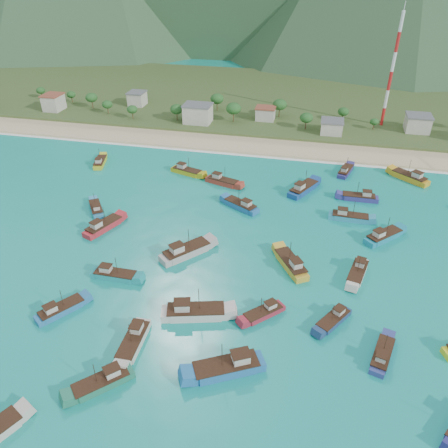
% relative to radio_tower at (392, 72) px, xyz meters
% --- Properties ---
extents(ground, '(600.00, 600.00, 0.00)m').
position_rel_radio_tower_xyz_m(ground, '(-39.89, -108.00, -22.74)').
color(ground, '#0C8988').
rests_on(ground, ground).
extents(beach, '(400.00, 18.00, 1.20)m').
position_rel_radio_tower_xyz_m(beach, '(-39.89, -29.00, -22.74)').
color(beach, beige).
rests_on(beach, ground).
extents(land, '(400.00, 110.00, 2.40)m').
position_rel_radio_tower_xyz_m(land, '(-39.89, 32.00, -22.74)').
color(land, '#385123').
rests_on(land, ground).
extents(surf_line, '(400.00, 2.50, 0.08)m').
position_rel_radio_tower_xyz_m(surf_line, '(-39.89, -38.50, -22.74)').
color(surf_line, white).
rests_on(surf_line, ground).
extents(village, '(215.40, 25.16, 7.07)m').
position_rel_radio_tower_xyz_m(village, '(-24.45, -7.18, -18.12)').
color(village, beige).
rests_on(village, ground).
extents(vegetation, '(273.39, 25.58, 8.76)m').
position_rel_radio_tower_xyz_m(vegetation, '(-39.32, -4.59, -17.63)').
color(vegetation, '#235623').
rests_on(vegetation, ground).
extents(radio_tower, '(1.20, 1.20, 42.28)m').
position_rel_radio_tower_xyz_m(radio_tower, '(0.00, 0.00, 0.00)').
color(radio_tower, red).
rests_on(radio_tower, ground).
extents(boat_0, '(7.31, 11.69, 6.66)m').
position_rel_radio_tower_xyz_m(boat_0, '(-76.98, -94.75, -21.92)').
color(boat_0, '#B3252E').
rests_on(boat_0, ground).
extents(boat_1, '(5.56, 10.25, 5.81)m').
position_rel_radio_tower_xyz_m(boat_1, '(-14.58, -46.20, -22.08)').
color(boat_1, navy).
rests_on(boat_1, ground).
extents(boat_2, '(11.29, 6.31, 6.40)m').
position_rel_radio_tower_xyz_m(boat_2, '(-52.24, -62.41, -21.97)').
color(boat_2, '#A23325').
rests_on(boat_2, ground).
extents(boat_4, '(11.00, 8.25, 6.42)m').
position_rel_radio_tower_xyz_m(boat_4, '(-43.81, -76.01, -21.97)').
color(boat_4, '#21619F').
rests_on(boat_4, ground).
extents(boat_5, '(8.11, 9.81, 5.87)m').
position_rel_radio_tower_xyz_m(boat_5, '(-71.55, -125.33, -22.07)').
color(boat_5, '#23689F').
rests_on(boat_5, ground).
extents(boat_6, '(7.26, 9.06, 5.37)m').
position_rel_radio_tower_xyz_m(boat_6, '(-17.72, -116.13, -22.16)').
color(boat_6, navy).
rests_on(boat_6, ground).
extents(boat_7, '(9.01, 11.65, 6.84)m').
position_rel_radio_tower_xyz_m(boat_7, '(-27.48, -100.27, -21.89)').
color(boat_7, gold).
rests_on(boat_7, ground).
extents(boat_8, '(11.18, 6.28, 6.34)m').
position_rel_radio_tower_xyz_m(boat_8, '(-65.27, -57.78, -21.98)').
color(boat_8, gold).
rests_on(boat_8, ground).
extents(boat_9, '(5.35, 10.27, 5.82)m').
position_rel_radio_tower_xyz_m(boat_9, '(-96.32, -57.17, -22.08)').
color(boat_9, gold).
rests_on(boat_9, ground).
extents(boat_12, '(8.92, 12.52, 7.24)m').
position_rel_radio_tower_xyz_m(boat_12, '(-27.25, -62.18, -21.82)').
color(boat_12, navy).
rests_on(boat_12, ground).
extents(boat_14, '(10.37, 3.14, 6.12)m').
position_rel_radio_tower_xyz_m(boat_14, '(-65.59, -112.72, -22.02)').
color(boat_14, teal).
rests_on(boat_14, ground).
extents(boat_16, '(13.02, 9.27, 7.52)m').
position_rel_radio_tower_xyz_m(boat_16, '(-35.53, -132.28, -21.77)').
color(boat_16, '#1F63A3').
rests_on(boat_16, ground).
extents(boat_17, '(3.40, 10.84, 6.37)m').
position_rel_radio_tower_xyz_m(boat_17, '(-53.86, -130.07, -21.98)').
color(boat_17, beige).
rests_on(boat_17, ground).
extents(boat_18, '(5.24, 9.72, 5.51)m').
position_rel_radio_tower_xyz_m(boat_18, '(-9.06, -123.27, -22.13)').
color(boat_18, navy).
rests_on(boat_18, ground).
extents(boat_19, '(9.58, 9.50, 6.15)m').
position_rel_radio_tower_xyz_m(boat_19, '(-55.48, -139.68, -22.02)').
color(boat_19, '#1F6C53').
rests_on(boat_19, ground).
extents(boat_20, '(10.17, 10.23, 6.58)m').
position_rel_radio_tower_xyz_m(boat_20, '(-5.67, -83.61, -21.94)').
color(boat_20, teal).
rests_on(boat_20, ground).
extents(boat_21, '(13.33, 6.95, 7.56)m').
position_rel_radio_tower_xyz_m(boat_21, '(-44.85, -120.48, -21.76)').
color(boat_21, beige).
rests_on(boat_21, ground).
extents(boat_22, '(7.65, 9.30, 5.55)m').
position_rel_radio_tower_xyz_m(boat_22, '(-83.24, -86.35, -22.13)').
color(boat_22, teal).
rests_on(boat_22, ground).
extents(boat_23, '(11.52, 10.39, 7.10)m').
position_rel_radio_tower_xyz_m(boat_23, '(5.30, -46.88, -21.84)').
color(boat_23, gold).
rests_on(boat_23, ground).
extents(boat_24, '(11.24, 12.10, 7.55)m').
position_rel_radio_tower_xyz_m(boat_24, '(-52.56, -101.00, -21.76)').
color(boat_24, '#A69D98').
rests_on(boat_24, ground).
extents(boat_29, '(5.44, 10.66, 6.04)m').
position_rel_radio_tower_xyz_m(boat_29, '(-12.56, -99.98, -22.04)').
color(boat_29, beige).
rests_on(boat_29, ground).
extents(boat_30, '(10.42, 3.09, 6.16)m').
position_rel_radio_tower_xyz_m(boat_30, '(-10.83, -63.67, -22.02)').
color(boat_30, navy).
rests_on(boat_30, ground).
extents(boat_31, '(8.33, 8.28, 5.36)m').
position_rel_radio_tower_xyz_m(boat_31, '(-31.39, -117.20, -22.16)').
color(boat_31, maroon).
rests_on(boat_31, ground).
extents(boat_32, '(10.76, 3.47, 6.31)m').
position_rel_radio_tower_xyz_m(boat_32, '(-13.95, -75.81, -21.99)').
color(boat_32, teal).
rests_on(boat_32, ground).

